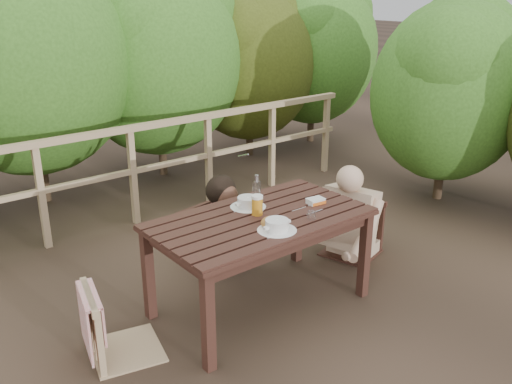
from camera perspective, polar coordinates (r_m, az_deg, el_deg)
ground at (r=4.27m, az=0.43°, el=-11.58°), size 60.00×60.00×0.00m
table at (r=4.09m, az=0.44°, el=-7.32°), size 1.55×0.87×0.72m
chair_left at (r=3.65m, az=-13.72°, el=-9.82°), size 0.55×0.55×0.92m
chair_far at (r=4.75m, az=-4.76°, el=-2.33°), size 0.50×0.50×0.86m
chair_right at (r=4.92m, az=10.01°, el=-1.47°), size 0.56×0.56×0.91m
woman at (r=4.70m, az=-4.96°, el=-0.16°), size 0.60×0.69×1.23m
diner_right at (r=4.85m, az=10.43°, el=1.39°), size 0.83×0.74×1.41m
railing at (r=5.60m, az=-12.55°, el=1.66°), size 5.60×0.10×1.01m
hedge_row at (r=6.59m, az=-15.19°, el=16.62°), size 6.60×1.60×3.80m
soup_near at (r=3.70m, az=2.17°, el=-3.51°), size 0.27×0.27×0.09m
soup_far at (r=4.09m, az=-0.83°, el=-1.12°), size 0.27×0.27×0.09m
bread_roll at (r=3.78m, az=1.38°, el=-3.11°), size 0.13×0.10×0.08m
beer_glass at (r=3.93m, az=0.12°, el=-1.45°), size 0.08×0.08×0.16m
bottle at (r=4.07m, az=0.07°, el=0.05°), size 0.06×0.06×0.26m
tumbler at (r=3.89m, az=5.73°, el=-2.50°), size 0.06×0.06×0.07m
butter_tub at (r=4.18m, az=6.15°, el=-1.01°), size 0.14×0.11×0.06m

